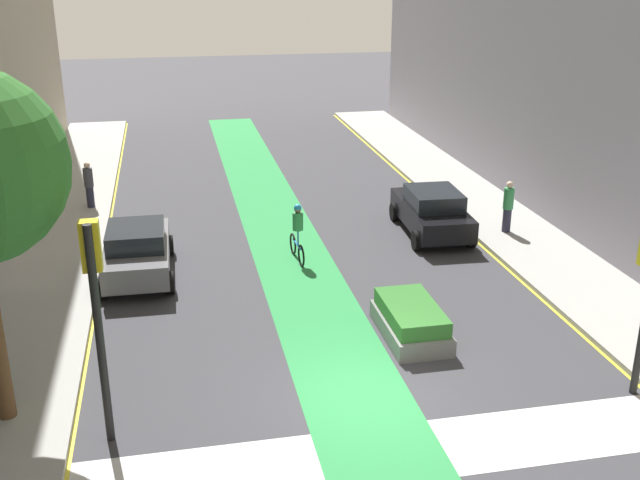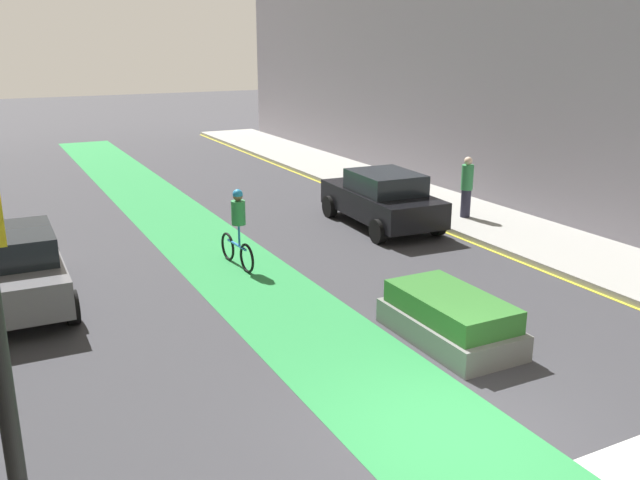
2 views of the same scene
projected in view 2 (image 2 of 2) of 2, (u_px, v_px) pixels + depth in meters
ground_plane at (455, 437)px, 9.01m from camera, size 120.00×120.00×0.00m
bike_lane_paint at (442, 441)px, 8.92m from camera, size 2.40×60.00×0.01m
car_black_right_far at (382, 198)px, 18.89m from camera, size 2.19×4.28×1.57m
car_grey_left_far at (12, 267)px, 13.21m from camera, size 2.07×4.23×1.57m
cyclist_in_lane at (238, 227)px, 15.41m from camera, size 0.32×1.73×1.86m
pedestrian_sidewalk_right_a at (467, 186)px, 19.27m from camera, size 0.34×0.34×1.74m
median_planter at (450, 319)px, 11.79m from camera, size 1.38×2.61×0.85m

